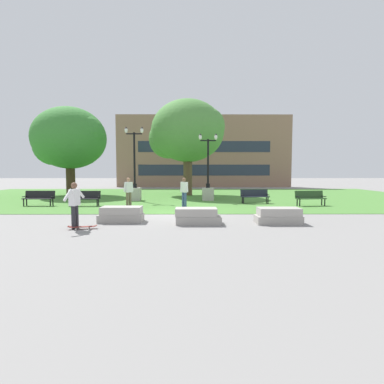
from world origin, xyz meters
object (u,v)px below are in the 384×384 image
(person_skateboarder, at_px, (75,202))
(skateboard, at_px, (83,227))
(concrete_block_right, at_px, (278,216))
(concrete_block_left, at_px, (197,216))
(lamp_post_center, at_px, (208,187))
(lamp_post_left, at_px, (135,186))
(concrete_block_center, at_px, (121,215))
(park_bench_near_right, at_px, (255,195))
(person_bystander_far_lawn, at_px, (129,191))
(person_bystander_near_lawn, at_px, (184,191))
(park_bench_near_left, at_px, (39,197))
(park_bench_far_left, at_px, (85,197))
(park_bench_far_right, at_px, (310,197))

(person_skateboarder, xyz_separation_m, skateboard, (0.30, -0.08, -0.89))
(concrete_block_right, bearing_deg, concrete_block_left, -178.90)
(lamp_post_center, bearing_deg, lamp_post_left, -178.66)
(concrete_block_center, height_order, park_bench_near_right, park_bench_near_right)
(person_bystander_far_lawn, bearing_deg, person_bystander_near_lawn, -0.03)
(concrete_block_left, xyz_separation_m, lamp_post_center, (0.98, 9.33, 0.68))
(park_bench_near_right, bearing_deg, skateboard, -134.07)
(lamp_post_center, xyz_separation_m, person_bystander_near_lawn, (-1.61, -3.94, -0.01))
(person_skateboarder, relative_size, park_bench_near_right, 0.93)
(concrete_block_right, distance_m, lamp_post_center, 9.57)
(concrete_block_right, distance_m, lamp_post_left, 11.85)
(concrete_block_center, distance_m, person_bystander_near_lawn, 5.56)
(person_skateboarder, distance_m, park_bench_near_left, 8.61)
(park_bench_far_left, bearing_deg, park_bench_near_left, 177.20)
(park_bench_near_left, bearing_deg, person_bystander_far_lawn, -7.30)
(park_bench_far_right, relative_size, lamp_post_left, 0.36)
(person_skateboarder, bearing_deg, park_bench_near_left, 124.52)
(person_bystander_far_lawn, bearing_deg, park_bench_near_left, 172.70)
(park_bench_far_left, bearing_deg, person_bystander_far_lawn, -11.77)
(park_bench_far_right, distance_m, lamp_post_center, 6.85)
(person_bystander_far_lawn, bearing_deg, park_bench_far_right, 3.39)
(concrete_block_left, bearing_deg, person_skateboarder, -167.81)
(concrete_block_center, xyz_separation_m, skateboard, (-1.07, -1.56, -0.22))
(concrete_block_center, distance_m, park_bench_far_right, 11.56)
(park_bench_far_right, bearing_deg, concrete_block_right, -121.70)
(concrete_block_left, relative_size, person_skateboarder, 1.07)
(concrete_block_left, height_order, park_bench_near_right, park_bench_near_right)
(lamp_post_center, bearing_deg, concrete_block_right, -76.05)
(concrete_block_right, relative_size, lamp_post_left, 0.35)
(concrete_block_center, relative_size, skateboard, 1.73)
(person_bystander_near_lawn, bearing_deg, lamp_post_center, 67.71)
(lamp_post_center, bearing_deg, skateboard, -116.67)
(concrete_block_center, bearing_deg, skateboard, -124.56)
(person_bystander_near_lawn, bearing_deg, concrete_block_right, -53.68)
(person_skateboarder, height_order, lamp_post_left, lamp_post_left)
(skateboard, height_order, person_bystander_near_lawn, person_bystander_near_lawn)
(concrete_block_center, height_order, lamp_post_left, lamp_post_left)
(concrete_block_center, xyz_separation_m, concrete_block_left, (3.17, -0.49, 0.00))
(park_bench_far_left, bearing_deg, person_bystander_near_lawn, -5.49)
(concrete_block_right, xyz_separation_m, park_bench_near_left, (-12.69, 6.04, 0.23))
(concrete_block_left, bearing_deg, person_bystander_near_lawn, 96.71)
(park_bench_far_right, bearing_deg, person_skateboarder, -148.64)
(concrete_block_right, height_order, park_bench_near_left, park_bench_near_left)
(park_bench_near_left, xyz_separation_m, lamp_post_center, (10.39, 3.23, 0.45))
(concrete_block_left, bearing_deg, concrete_block_right, 1.10)
(concrete_block_center, height_order, person_bystander_near_lawn, person_bystander_near_lawn)
(concrete_block_right, relative_size, person_bystander_near_lawn, 1.05)
(skateboard, distance_m, person_bystander_near_lawn, 7.45)
(concrete_block_center, relative_size, park_bench_near_right, 0.98)
(person_skateboarder, bearing_deg, person_bystander_near_lawn, 58.50)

